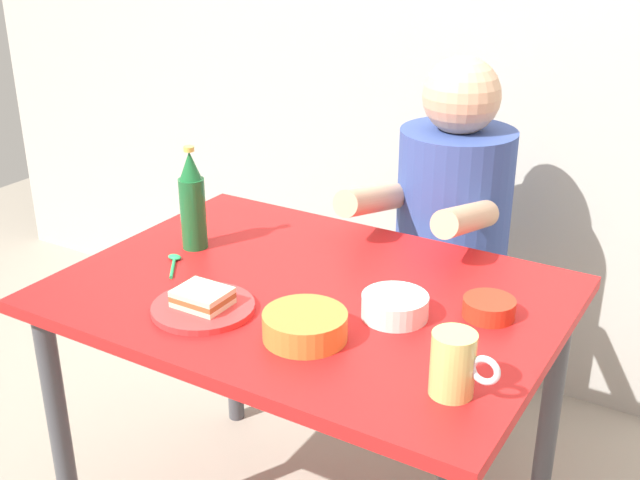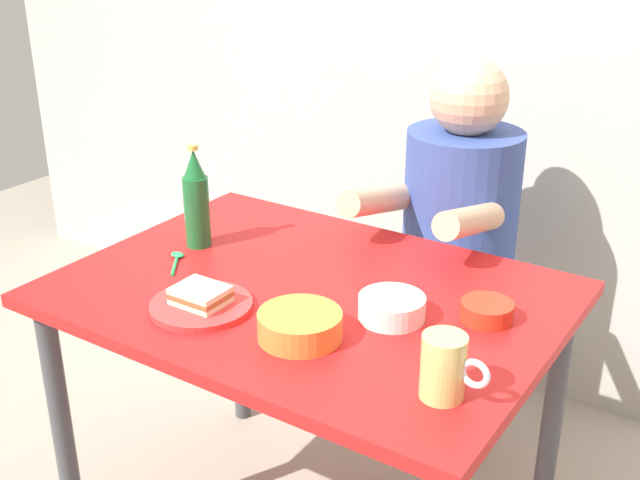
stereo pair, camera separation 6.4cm
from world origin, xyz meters
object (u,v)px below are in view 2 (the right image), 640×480
object	(u,v)px
plate_orange	(201,305)
rice_bowl_white	(392,306)
stool	(451,333)
sandwich	(201,295)
person_seated	(460,204)
beer_bottle	(196,201)
dining_table	(308,325)
beer_mug	(445,367)

from	to	relation	value
plate_orange	rice_bowl_white	bearing A→B (deg)	27.14
stool	sandwich	bearing A→B (deg)	-105.25
rice_bowl_white	plate_orange	bearing A→B (deg)	-152.86
plate_orange	sandwich	world-z (taller)	sandwich
person_seated	sandwich	bearing A→B (deg)	-105.45
beer_bottle	dining_table	bearing A→B (deg)	-7.78
stool	sandwich	world-z (taller)	sandwich
person_seated	beer_mug	bearing A→B (deg)	-67.70
stool	rice_bowl_white	size ratio (longest dim) A/B	3.21
dining_table	rice_bowl_white	distance (m)	0.25
dining_table	rice_bowl_white	xyz separation A→B (m)	(0.22, -0.02, 0.12)
dining_table	beer_mug	xyz separation A→B (m)	(0.43, -0.22, 0.15)
person_seated	stool	bearing A→B (deg)	90.00
beer_bottle	person_seated	bearing A→B (deg)	51.25
stool	beer_bottle	distance (m)	0.90
plate_orange	person_seated	bearing A→B (deg)	74.55
person_seated	beer_bottle	xyz separation A→B (m)	(-0.46, -0.57, 0.09)
stool	beer_mug	xyz separation A→B (m)	(0.34, -0.85, 0.45)
plate_orange	beer_mug	size ratio (longest dim) A/B	1.75
beer_bottle	stool	bearing A→B (deg)	51.80
person_seated	sandwich	distance (m)	0.85
person_seated	rice_bowl_white	distance (m)	0.65
person_seated	beer_mug	distance (m)	0.91
plate_orange	beer_bottle	size ratio (longest dim) A/B	0.84
dining_table	beer_bottle	size ratio (longest dim) A/B	4.20
dining_table	plate_orange	distance (m)	0.27
plate_orange	beer_mug	world-z (taller)	beer_mug
dining_table	person_seated	xyz separation A→B (m)	(0.09, 0.62, 0.12)
rice_bowl_white	person_seated	bearing A→B (deg)	101.77
plate_orange	rice_bowl_white	world-z (taller)	rice_bowl_white
person_seated	dining_table	bearing A→B (deg)	-98.34
beer_bottle	rice_bowl_white	distance (m)	0.60
plate_orange	sandwich	distance (m)	0.02
beer_mug	beer_bottle	world-z (taller)	beer_bottle
beer_mug	person_seated	bearing A→B (deg)	112.30
dining_table	sandwich	distance (m)	0.28
dining_table	sandwich	xyz separation A→B (m)	(-0.14, -0.20, 0.13)
stool	plate_orange	bearing A→B (deg)	-105.25
plate_orange	sandwich	size ratio (longest dim) A/B	2.00
sandwich	beer_bottle	size ratio (longest dim) A/B	0.42
beer_mug	rice_bowl_white	size ratio (longest dim) A/B	0.90
dining_table	stool	bearing A→B (deg)	81.81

